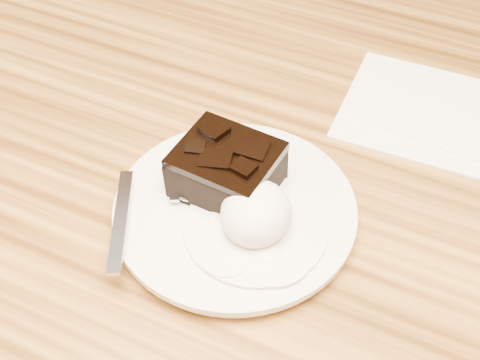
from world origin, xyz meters
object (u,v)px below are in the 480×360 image
at_px(brownie, 227,172).
at_px(spoon, 189,185).
at_px(dining_table, 211,341).
at_px(plate, 235,213).
at_px(ice_cream_scoop, 256,214).
at_px(napkin, 419,109).

bearing_deg(brownie, spoon, -151.36).
relative_size(dining_table, spoon, 7.49).
relative_size(plate, spoon, 1.29).
relative_size(ice_cream_scoop, napkin, 0.42).
height_order(dining_table, ice_cream_scoop, ice_cream_scoop).
bearing_deg(ice_cream_scoop, dining_table, 140.35).
distance_m(dining_table, ice_cream_scoop, 0.43).
bearing_deg(ice_cream_scoop, spoon, 167.56).
xyz_separation_m(brownie, ice_cream_scoop, (0.04, -0.03, 0.00)).
xyz_separation_m(brownie, spoon, (-0.03, -0.02, -0.01)).
distance_m(plate, spoon, 0.05).
height_order(plate, brownie, brownie).
xyz_separation_m(dining_table, plate, (0.07, -0.06, 0.38)).
distance_m(ice_cream_scoop, spoon, 0.07).
distance_m(brownie, spoon, 0.04).
xyz_separation_m(plate, ice_cream_scoop, (0.03, -0.01, 0.03)).
bearing_deg(plate, dining_table, 137.11).
bearing_deg(brownie, ice_cream_scoop, -37.04).
relative_size(plate, brownie, 2.55).
bearing_deg(plate, ice_cream_scoop, -29.24).
relative_size(plate, ice_cream_scoop, 3.39).
bearing_deg(ice_cream_scoop, napkin, 70.02).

